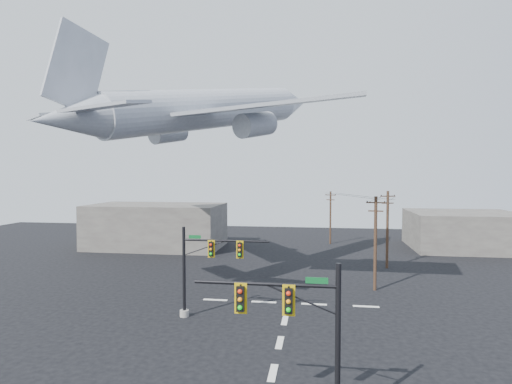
% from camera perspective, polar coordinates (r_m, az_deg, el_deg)
% --- Properties ---
extents(ground, '(120.00, 120.00, 0.00)m').
position_cam_1_polar(ground, '(24.07, 2.26, -22.96)').
color(ground, black).
rests_on(ground, ground).
extents(lane_markings, '(14.00, 21.20, 0.01)m').
position_cam_1_polar(lane_markings, '(28.95, 3.43, -18.41)').
color(lane_markings, white).
rests_on(lane_markings, ground).
extents(signal_mast_near, '(6.32, 0.74, 6.73)m').
position_cam_1_polar(signal_mast_near, '(18.62, 6.67, -18.78)').
color(signal_mast_near, gray).
rests_on(signal_mast_near, ground).
extents(signal_mast_far, '(6.50, 0.72, 6.51)m').
position_cam_1_polar(signal_mast_far, '(31.20, -7.21, -10.17)').
color(signal_mast_far, gray).
rests_on(signal_mast_far, ground).
extents(utility_pole_a, '(1.67, 0.31, 8.32)m').
position_cam_1_polar(utility_pole_a, '(39.26, 15.63, -6.35)').
color(utility_pole_a, '#40271B').
rests_on(utility_pole_a, ground).
extents(utility_pole_b, '(1.66, 0.62, 8.42)m').
position_cam_1_polar(utility_pole_b, '(48.63, 17.12, -4.60)').
color(utility_pole_b, '#40271B').
rests_on(utility_pole_b, ground).
extents(utility_pole_c, '(1.53, 0.57, 7.68)m').
position_cam_1_polar(utility_pole_c, '(63.34, 9.89, -3.23)').
color(utility_pole_c, '#40271B').
rests_on(utility_pole_c, ground).
extents(power_lines, '(7.16, 24.53, 0.33)m').
position_cam_1_polar(power_lines, '(51.16, 14.14, -0.65)').
color(power_lines, black).
extents(airliner, '(28.02, 30.64, 8.87)m').
position_cam_1_polar(airliner, '(41.08, -6.22, 10.82)').
color(airliner, '#B0B5BD').
extents(building_left, '(18.00, 10.00, 6.00)m').
position_cam_1_polar(building_left, '(61.27, -13.12, -4.41)').
color(building_left, slate).
rests_on(building_left, ground).
extents(building_right, '(14.00, 12.00, 5.00)m').
position_cam_1_polar(building_right, '(65.17, 25.95, -4.63)').
color(building_right, slate).
rests_on(building_right, ground).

